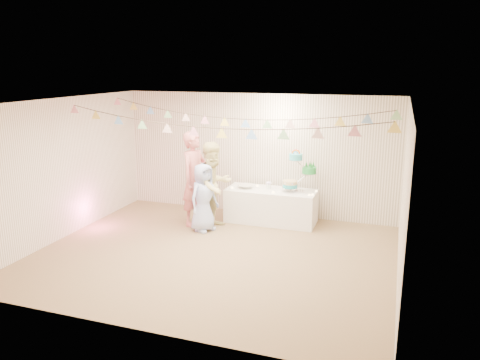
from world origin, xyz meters
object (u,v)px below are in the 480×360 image
(cake_stand, at_px, (299,169))
(table, at_px, (271,206))
(person_child, at_px, (204,197))
(person_adult_a, at_px, (195,179))
(person_adult_b, at_px, (214,185))

(cake_stand, bearing_deg, table, -174.81)
(table, bearing_deg, person_child, -140.23)
(person_adult_a, xyz_separation_m, person_adult_b, (0.43, -0.06, -0.09))
(cake_stand, height_order, person_child, cake_stand)
(table, bearing_deg, person_adult_a, -156.06)
(person_child, bearing_deg, person_adult_b, -4.40)
(person_adult_a, relative_size, person_adult_b, 1.10)
(person_adult_b, relative_size, person_child, 1.29)
(cake_stand, height_order, person_adult_b, person_adult_b)
(table, bearing_deg, cake_stand, 5.19)
(cake_stand, xyz_separation_m, person_child, (-1.66, -0.97, -0.48))
(cake_stand, bearing_deg, person_child, -149.60)
(table, relative_size, cake_stand, 2.30)
(cake_stand, xyz_separation_m, person_adult_a, (-1.97, -0.68, -0.20))
(cake_stand, relative_size, person_child, 0.60)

